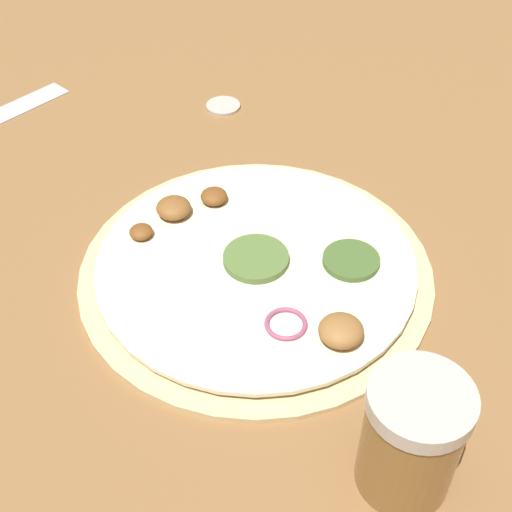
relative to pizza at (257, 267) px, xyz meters
name	(u,v)px	position (x,y,z in m)	size (l,w,h in m)	color
ground_plane	(256,273)	(0.00, 0.00, -0.01)	(3.00, 3.00, 0.00)	olive
pizza	(257,267)	(0.00, 0.00, 0.00)	(0.29, 0.29, 0.03)	beige
spice_jar	(411,438)	(-0.06, 0.20, 0.04)	(0.06, 0.06, 0.09)	olive
loose_cap	(223,105)	(-0.01, -0.26, 0.00)	(0.04, 0.04, 0.01)	beige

